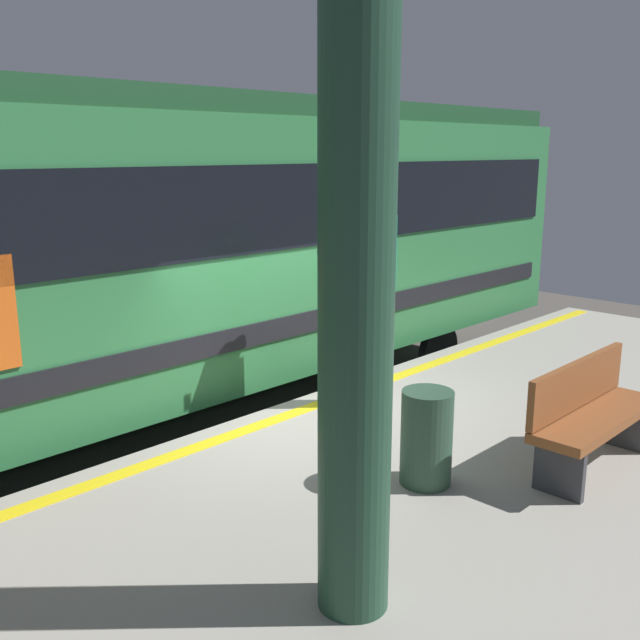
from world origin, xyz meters
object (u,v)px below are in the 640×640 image
object	(u,v)px
bench	(591,412)
trash_bin	(426,437)
station_column	(356,328)
handbag	(369,375)
train_carriage	(119,242)
passenger	(343,303)

from	to	relation	value
bench	trash_bin	world-z (taller)	bench
bench	station_column	bearing A→B (deg)	-3.38
handbag	trash_bin	size ratio (longest dim) A/B	0.48
handbag	bench	distance (m)	2.61
train_carriage	passenger	world-z (taller)	train_carriage
handbag	trash_bin	bearing A→B (deg)	51.66
station_column	handbag	bearing A→B (deg)	-140.98
station_column	trash_bin	xyz separation A→B (m)	(-1.57, -0.63, -1.27)
bench	trash_bin	bearing A→B (deg)	-34.29
passenger	bench	bearing A→B (deg)	96.33
passenger	handbag	size ratio (longest dim) A/B	4.97
bench	trash_bin	size ratio (longest dim) A/B	2.07
passenger	station_column	world-z (taller)	station_column
handbag	station_column	world-z (taller)	station_column
station_column	bench	distance (m)	2.98
train_carriage	station_column	distance (m)	4.92
handbag	bench	xyz separation A→B (m)	(0.25, 2.58, 0.32)
train_carriage	station_column	world-z (taller)	station_column
handbag	trash_bin	xyz separation A→B (m)	(1.41, 1.79, 0.21)
passenger	train_carriage	bearing A→B (deg)	-65.50
passenger	bench	xyz separation A→B (m)	(-0.28, 2.50, -0.58)
passenger	station_column	distance (m)	3.44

